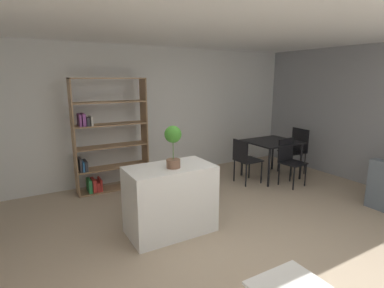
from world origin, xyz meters
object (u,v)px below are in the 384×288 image
Objects in this scene: potted_plant_on_island at (173,142)px; open_bookshelf at (106,141)px; dining_chair_near at (289,158)px; dining_chair_island_side at (244,157)px; dining_table at (272,145)px; dining_chair_window_side at (296,147)px; kitchen_island at (170,199)px.

open_bookshelf reaches higher than potted_plant_on_island.
dining_chair_near is at bearing 11.87° from potted_plant_on_island.
dining_chair_island_side is at bearing 140.48° from dining_chair_near.
open_bookshelf is at bearing 162.37° from dining_table.
dining_chair_window_side is 0.88m from dining_chair_near.
kitchen_island is at bearing 103.44° from potted_plant_on_island.
dining_chair_near is at bearing -90.98° from dining_table.
potted_plant_on_island is 2.97m from dining_chair_near.
potted_plant_on_island is 3.78m from dining_chair_window_side.
dining_chair_island_side is (2.12, 1.01, 0.07)m from kitchen_island.
open_bookshelf reaches higher than dining_table.
open_bookshelf is (-0.32, 2.02, 0.47)m from kitchen_island.
dining_chair_near is at bearing -25.31° from open_bookshelf.
dining_chair_window_side is 1.11× the size of dining_chair_island_side.
potted_plant_on_island is 0.54× the size of dining_table.
potted_plant_on_island is 0.62× the size of dining_chair_island_side.
dining_table is (3.17, -1.01, -0.23)m from open_bookshelf.
open_bookshelf reaches higher than dining_chair_window_side.
kitchen_island is at bearing -174.74° from dining_chair_near.
dining_chair_near reaches higher than dining_table.
dining_table is 0.74m from dining_chair_window_side.
open_bookshelf is 2.28× the size of dining_chair_near.
potted_plant_on_island is at bearing -69.62° from dining_chair_window_side.
dining_chair_window_side is (3.58, 1.00, 0.12)m from kitchen_island.
open_bookshelf is at bearing 68.15° from dining_chair_island_side.
potted_plant_on_island is 3.08m from dining_table.
kitchen_island is 0.55× the size of open_bookshelf.
dining_chair_island_side is at bearing 27.19° from potted_plant_on_island.
potted_plant_on_island is at bearing 117.70° from dining_chair_island_side.
dining_table is at bearing -17.63° from open_bookshelf.
open_bookshelf is 2.68m from dining_chair_island_side.
open_bookshelf reaches higher than kitchen_island.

